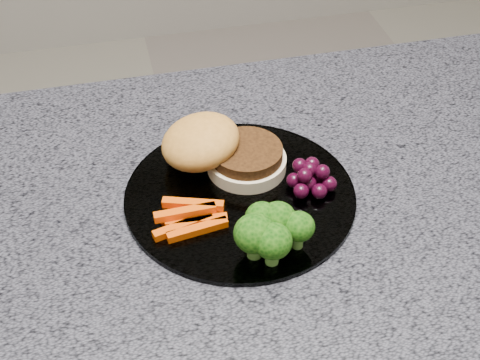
% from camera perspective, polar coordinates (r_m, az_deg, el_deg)
% --- Properties ---
extents(countertop, '(1.20, 0.60, 0.04)m').
position_cam_1_polar(countertop, '(0.76, 4.43, -3.24)').
color(countertop, '#4F4E58').
rests_on(countertop, island_cabinet).
extents(plate, '(0.26, 0.26, 0.01)m').
position_cam_1_polar(plate, '(0.75, -0.00, -1.31)').
color(plate, white).
rests_on(plate, countertop).
extents(burger, '(0.16, 0.13, 0.05)m').
position_cam_1_polar(burger, '(0.77, -1.99, 2.51)').
color(burger, beige).
rests_on(burger, plate).
extents(carrot_sticks, '(0.08, 0.05, 0.02)m').
position_cam_1_polar(carrot_sticks, '(0.71, -4.22, -3.23)').
color(carrot_sticks, '#E64803').
rests_on(carrot_sticks, plate).
extents(broccoli, '(0.08, 0.07, 0.05)m').
position_cam_1_polar(broccoli, '(0.67, 2.61, -4.24)').
color(broccoli, '#5F9937').
rests_on(broccoli, plate).
extents(grape_bunch, '(0.05, 0.05, 0.03)m').
position_cam_1_polar(grape_bunch, '(0.75, 6.03, 0.24)').
color(grape_bunch, black).
rests_on(grape_bunch, plate).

